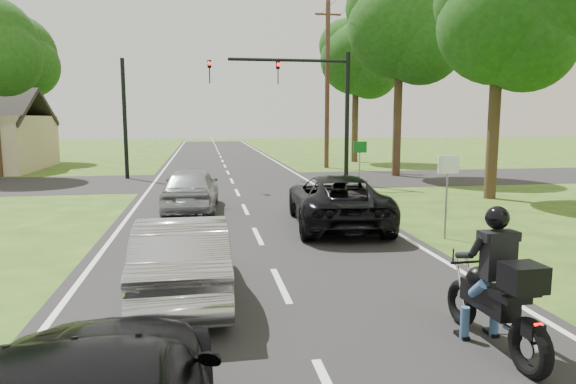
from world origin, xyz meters
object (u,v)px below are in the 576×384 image
object	(u,v)px
dark_suv	(336,200)
traffic_signal	(307,94)
silver_sedan	(183,256)
sign_green	(360,155)
motorcycle_rider	(497,294)
silver_suv	(191,189)
utility_pole_far	(327,85)
sign_white	(448,177)

from	to	relation	value
dark_suv	traffic_signal	distance (m)	9.65
dark_suv	silver_sedan	distance (m)	6.70
sign_green	traffic_signal	bearing A→B (deg)	117.38
dark_suv	traffic_signal	size ratio (longest dim) A/B	0.82
motorcycle_rider	silver_sedan	xyz separation A→B (m)	(-4.14, 2.79, -0.06)
traffic_signal	sign_green	distance (m)	4.24
motorcycle_rider	traffic_signal	distance (m)	17.43
dark_suv	silver_suv	xyz separation A→B (m)	(-4.15, 3.13, -0.00)
dark_suv	utility_pole_far	distance (m)	17.94
dark_suv	sign_green	bearing A→B (deg)	-107.77
utility_pole_far	sign_green	size ratio (longest dim) A/B	4.71
motorcycle_rider	silver_sedan	bearing A→B (deg)	144.12
motorcycle_rider	traffic_signal	bearing A→B (deg)	84.93
silver_sedan	traffic_signal	world-z (taller)	traffic_signal
silver_sedan	sign_green	xyz separation A→B (m)	(6.64, 11.27, 0.89)
silver_suv	utility_pole_far	size ratio (longest dim) A/B	0.43
dark_suv	silver_suv	world-z (taller)	dark_suv
silver_sedan	sign_white	world-z (taller)	sign_white
dark_suv	silver_sedan	xyz separation A→B (m)	(-4.10, -5.30, -0.03)
silver_suv	utility_pole_far	bearing A→B (deg)	-116.39
dark_suv	silver_sedan	bearing A→B (deg)	57.53
traffic_signal	sign_white	size ratio (longest dim) A/B	3.00
traffic_signal	sign_white	bearing A→B (deg)	-82.95
sign_white	sign_green	bearing A→B (deg)	88.57
silver_sedan	utility_pole_far	distance (m)	24.06
silver_sedan	silver_suv	bearing A→B (deg)	-90.65
sign_green	utility_pole_far	bearing A→B (deg)	83.27
motorcycle_rider	traffic_signal	world-z (taller)	traffic_signal
silver_sedan	sign_green	size ratio (longest dim) A/B	1.99
motorcycle_rider	silver_sedan	distance (m)	5.00
sign_white	sign_green	world-z (taller)	same
silver_suv	utility_pole_far	xyz separation A→B (m)	(7.98, 13.86, 4.34)
sign_green	dark_suv	bearing A→B (deg)	-113.03
silver_suv	traffic_signal	xyz separation A→B (m)	(5.12, 5.85, 3.40)
traffic_signal	utility_pole_far	bearing A→B (deg)	70.32
sign_white	sign_green	size ratio (longest dim) A/B	1.00
dark_suv	sign_green	size ratio (longest dim) A/B	2.47
motorcycle_rider	silver_suv	bearing A→B (deg)	108.53
silver_sedan	sign_green	world-z (taller)	sign_green
silver_sedan	silver_suv	distance (m)	8.43
utility_pole_far	sign_green	bearing A→B (deg)	-96.73
utility_pole_far	sign_green	world-z (taller)	utility_pole_far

